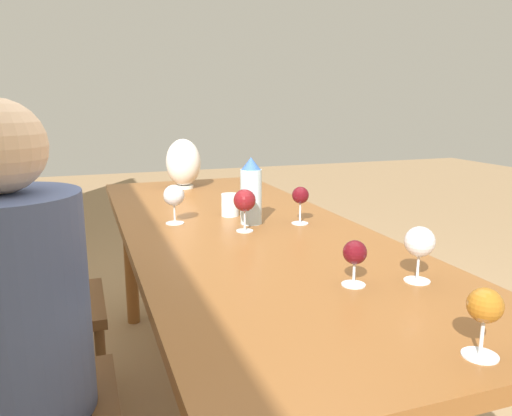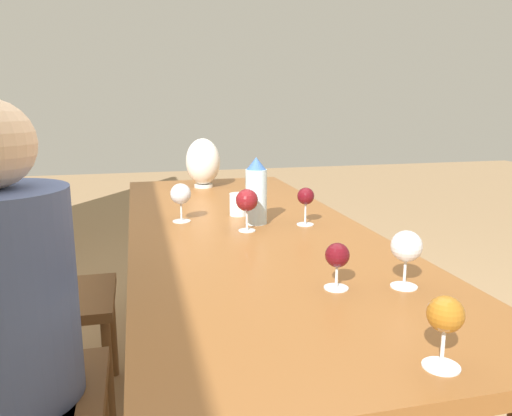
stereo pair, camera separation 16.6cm
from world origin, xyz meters
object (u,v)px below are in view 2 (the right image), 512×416
(wine_glass_3, at_px, (445,317))
(wine_glass_2, at_px, (247,201))
(wine_glass_0, at_px, (306,198))
(vase, at_px, (203,162))
(chair_far, at_px, (37,290))
(person_near, at_px, (16,328))
(wine_glass_4, at_px, (406,247))
(wine_glass_5, at_px, (337,257))
(water_tumbler, at_px, (238,204))
(wine_glass_1, at_px, (181,195))
(water_bottle, at_px, (256,192))

(wine_glass_3, bearing_deg, wine_glass_2, 7.45)
(wine_glass_2, bearing_deg, wine_glass_0, -81.38)
(vase, height_order, chair_far, vase)
(wine_glass_2, height_order, wine_glass_3, wine_glass_2)
(vase, relative_size, person_near, 0.21)
(wine_glass_4, bearing_deg, wine_glass_2, 22.88)
(wine_glass_0, bearing_deg, wine_glass_4, -177.22)
(wine_glass_5, relative_size, chair_far, 0.12)
(water_tumbler, height_order, wine_glass_3, wine_glass_3)
(wine_glass_4, bearing_deg, chair_far, 48.10)
(vase, bearing_deg, person_near, 153.47)
(wine_glass_1, height_order, wine_glass_4, wine_glass_1)
(chair_far, bearing_deg, wine_glass_5, -136.00)
(person_near, bearing_deg, wine_glass_2, -60.43)
(chair_far, bearing_deg, water_tumbler, -94.55)
(wine_glass_4, bearing_deg, person_near, 76.44)
(wine_glass_0, xyz_separation_m, chair_far, (0.27, 1.00, -0.37))
(wine_glass_2, distance_m, wine_glass_5, 0.60)
(water_bottle, height_order, chair_far, water_bottle)
(person_near, bearing_deg, water_tumbler, -48.05)
(wine_glass_3, relative_size, wine_glass_5, 1.13)
(water_tumbler, distance_m, wine_glass_5, 0.84)
(water_tumbler, height_order, wine_glass_0, wine_glass_0)
(water_tumbler, distance_m, wine_glass_1, 0.24)
(wine_glass_3, distance_m, chair_far, 1.61)
(water_bottle, relative_size, wine_glass_3, 1.90)
(wine_glass_2, xyz_separation_m, chair_far, (0.31, 0.77, -0.38))
(wine_glass_5, bearing_deg, chair_far, 44.00)
(water_tumbler, xyz_separation_m, vase, (0.69, 0.05, 0.09))
(vase, height_order, wine_glass_4, vase)
(wine_glass_2, bearing_deg, water_bottle, -30.46)
(vase, bearing_deg, chair_far, 130.02)
(water_bottle, xyz_separation_m, person_near, (-0.49, 0.74, -0.23))
(chair_far, bearing_deg, person_near, -173.13)
(wine_glass_5, distance_m, chair_far, 1.29)
(water_bottle, bearing_deg, wine_glass_1, 70.28)
(vase, relative_size, wine_glass_3, 1.95)
(water_bottle, height_order, person_near, person_near)
(wine_glass_1, height_order, wine_glass_2, wine_glass_2)
(wine_glass_3, distance_m, wine_glass_4, 0.38)
(water_tumbler, bearing_deg, chair_far, 85.45)
(wine_glass_5, xyz_separation_m, chair_far, (0.89, 0.86, -0.35))
(water_bottle, bearing_deg, water_tumbler, 14.68)
(water_bottle, relative_size, wine_glass_4, 1.73)
(vase, height_order, wine_glass_2, vase)
(vase, relative_size, wine_glass_5, 2.21)
(vase, relative_size, wine_glass_4, 1.78)
(water_bottle, height_order, wine_glass_4, water_bottle)
(wine_glass_3, relative_size, chair_far, 0.14)
(chair_far, bearing_deg, water_bottle, -104.21)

